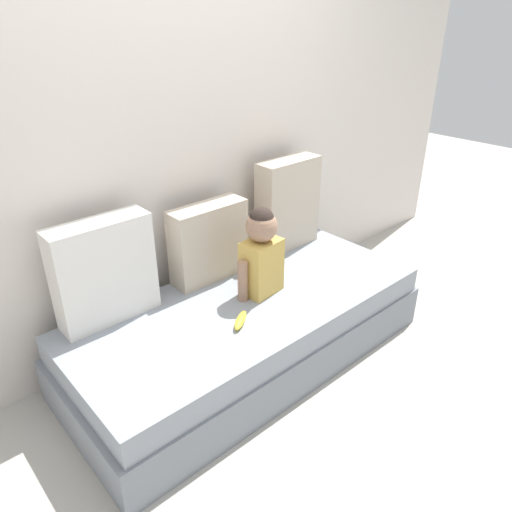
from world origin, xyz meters
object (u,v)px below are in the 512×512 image
object	(u,v)px
toddler	(262,251)
banana	(240,320)
throw_pillow_left	(104,272)
couch	(249,329)
throw_pillow_center	(209,242)
throw_pillow_right	(288,204)

from	to	relation	value
toddler	banana	world-z (taller)	toddler
throw_pillow_left	banana	bearing A→B (deg)	-47.08
couch	banana	world-z (taller)	banana
couch	banana	distance (m)	0.32
couch	throw_pillow_left	size ratio (longest dim) A/B	3.85
throw_pillow_left	toddler	xyz separation A→B (m)	(0.75, -0.33, -0.01)
throw_pillow_center	throw_pillow_right	world-z (taller)	throw_pillow_right
throw_pillow_left	throw_pillow_right	bearing A→B (deg)	0.00
throw_pillow_right	toddler	world-z (taller)	throw_pillow_right
couch	throw_pillow_left	xyz separation A→B (m)	(-0.64, 0.35, 0.47)
couch	throw_pillow_center	world-z (taller)	throw_pillow_center
toddler	throw_pillow_left	bearing A→B (deg)	156.25
throw_pillow_center	banana	distance (m)	0.57
couch	throw_pillow_center	distance (m)	0.55
couch	banana	xyz separation A→B (m)	(-0.18, -0.15, 0.22)
banana	throw_pillow_right	bearing A→B (deg)	31.06
throw_pillow_left	banana	xyz separation A→B (m)	(0.46, -0.50, -0.25)
throw_pillow_center	throw_pillow_left	bearing A→B (deg)	180.00
throw_pillow_right	toddler	bearing A→B (deg)	-148.00
couch	throw_pillow_center	xyz separation A→B (m)	(0.00, 0.35, 0.43)
throw_pillow_right	banana	world-z (taller)	throw_pillow_right
throw_pillow_left	banana	distance (m)	0.72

